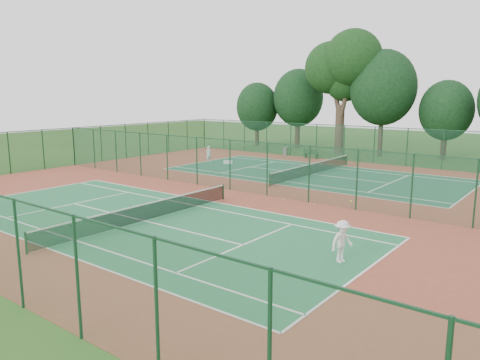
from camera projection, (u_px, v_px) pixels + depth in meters
name	position (u px, v px, depth m)	size (l,w,h in m)	color
ground	(248.00, 193.00, 31.40)	(120.00, 120.00, 0.00)	#28531A
red_pad	(248.00, 193.00, 31.39)	(40.00, 36.00, 0.01)	brown
court_near	(145.00, 221.00, 24.38)	(23.77, 10.97, 0.01)	#226C3F
court_far	(313.00, 174.00, 38.41)	(23.77, 10.97, 0.01)	#1B5639
fence_north	(359.00, 144.00, 45.11)	(40.00, 0.09, 3.50)	#16442D
fence_west	(74.00, 146.00, 43.05)	(0.09, 36.00, 3.50)	#194B2B
fence_divider	(248.00, 167.00, 31.07)	(40.00, 0.09, 3.50)	#174629
tennis_net_near	(145.00, 211.00, 24.28)	(0.10, 12.90, 0.97)	#14391E
tennis_net_far	(313.00, 168.00, 38.31)	(0.10, 12.90, 0.97)	#153A1F
player_near	(342.00, 241.00, 18.32)	(1.10, 0.63, 1.70)	silver
player_far	(208.00, 154.00, 45.05)	(0.57, 0.37, 1.56)	white
trash_bin	(285.00, 152.00, 49.87)	(0.48, 0.48, 0.86)	slate
bench	(311.00, 154.00, 47.70)	(1.57, 0.55, 0.95)	#123318
kit_bag	(228.00, 162.00, 44.10)	(0.81, 0.31, 0.31)	white
stray_ball_a	(315.00, 204.00, 28.05)	(0.07, 0.07, 0.07)	#DBF037
stray_ball_b	(284.00, 199.00, 29.39)	(0.07, 0.07, 0.07)	yellow
stray_ball_c	(192.00, 184.00, 34.20)	(0.07, 0.07, 0.07)	gold
big_tree	(343.00, 67.00, 50.00)	(8.59, 6.29, 13.20)	#3D2C21
evergreen_row	(386.00, 156.00, 50.01)	(39.00, 5.00, 12.00)	black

